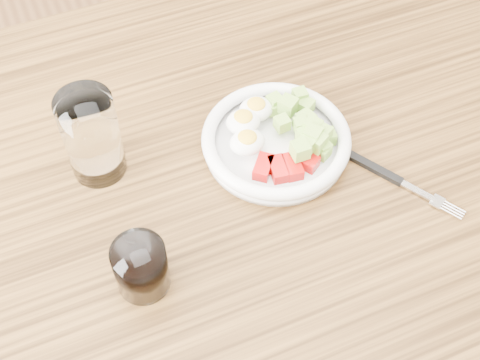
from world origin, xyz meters
TOP-DOWN VIEW (x-y plane):
  - dining_table at (0.00, 0.00)m, footprint 1.50×0.90m
  - bowl at (0.07, 0.06)m, footprint 0.20×0.20m
  - fork at (0.18, -0.04)m, footprint 0.10×0.15m
  - water_glass at (-0.17, 0.12)m, footprint 0.07×0.07m
  - coffee_glass at (-0.16, -0.06)m, footprint 0.06×0.06m

SIDE VIEW (x-z plane):
  - dining_table at x=0.00m, z-range 0.28..1.05m
  - fork at x=0.18m, z-range 0.77..0.78m
  - bowl at x=0.07m, z-range 0.76..0.81m
  - coffee_glass at x=-0.16m, z-range 0.77..0.84m
  - water_glass at x=-0.17m, z-range 0.77..0.90m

